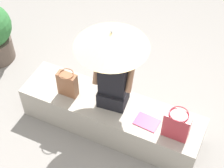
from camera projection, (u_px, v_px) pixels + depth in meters
name	position (u px, v px, depth m)	size (l,w,h in m)	color
ground_plane	(111.00, 127.00, 4.75)	(14.00, 14.00, 0.00)	gray
stone_bench	(111.00, 116.00, 4.57)	(2.32, 0.60, 0.47)	#A8A093
person_seated	(113.00, 81.00, 4.14)	(0.49, 0.32, 0.90)	black
parasol	(112.00, 40.00, 3.74)	(0.83, 0.83, 1.10)	#B7B7BC
handbag_black	(67.00, 84.00, 4.39)	(0.25, 0.18, 0.36)	brown
tote_bag_canvas	(177.00, 124.00, 3.97)	(0.30, 0.22, 0.38)	#B2333D
magazine	(147.00, 122.00, 4.21)	(0.28, 0.20, 0.01)	#D83866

